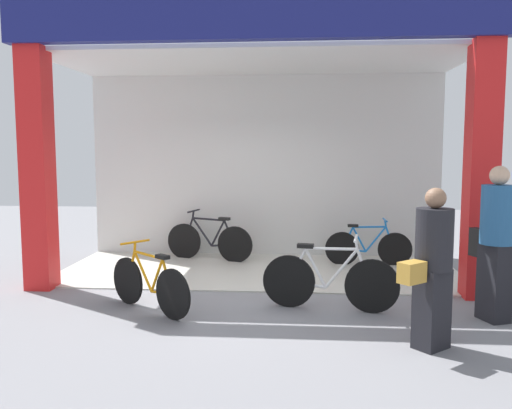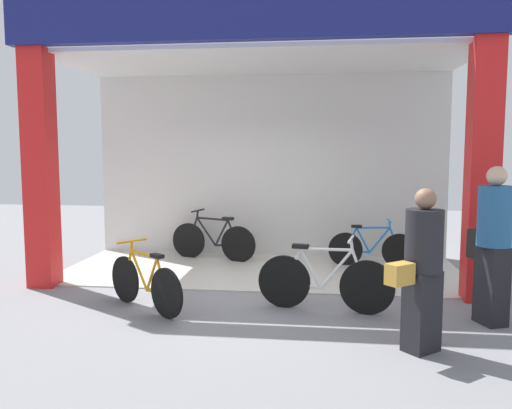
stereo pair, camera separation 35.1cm
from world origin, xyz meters
The scene contains 8 objects.
ground_plane centered at (0.00, 0.00, 0.00)m, with size 20.71×20.71×0.00m, color gray.
shop_facade centered at (0.00, 1.50, 2.15)m, with size 6.55×2.95×3.96m.
bicycle_inside_0 centered at (1.81, 1.83, 0.32)m, with size 1.45×0.40×0.80m.
bicycle_inside_1 centered at (-0.93, 2.01, 0.36)m, with size 1.57×0.53×0.89m.
bicycle_parked_0 centered at (1.01, -0.70, 0.37)m, with size 1.65×0.46×0.92m.
bicycle_parked_1 centered at (-1.17, -0.93, 0.33)m, with size 1.21×0.98×0.83m.
pedestrian_0 centered at (1.93, -1.89, 0.83)m, with size 0.65×0.61×1.60m.
pedestrian_1 centered at (2.87, -0.94, 0.93)m, with size 0.48×0.63×1.78m.
Camera 1 is at (0.61, -7.08, 1.97)m, focal length 37.11 mm.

